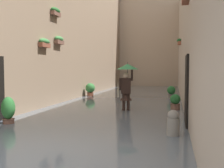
% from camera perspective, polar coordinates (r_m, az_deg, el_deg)
% --- Properties ---
extents(ground_plane, '(60.00, 60.00, 0.00)m').
position_cam_1_polar(ground_plane, '(15.11, 4.04, -3.54)').
color(ground_plane, gray).
extents(flood_water, '(6.56, 27.39, 0.16)m').
position_cam_1_polar(flood_water, '(15.10, 4.04, -3.23)').
color(flood_water, slate).
rests_on(flood_water, ground_plane).
extents(building_facade_left, '(2.04, 25.39, 8.30)m').
position_cam_1_polar(building_facade_left, '(15.04, 18.78, 12.12)').
color(building_facade_left, '#A89989').
rests_on(building_facade_left, ground_plane).
extents(building_facade_right, '(2.04, 25.39, 11.60)m').
position_cam_1_polar(building_facade_right, '(16.57, -9.51, 17.23)').
color(building_facade_right, gray).
rests_on(building_facade_right, ground_plane).
extents(building_facade_far, '(9.36, 1.80, 12.63)m').
position_cam_1_polar(building_facade_far, '(26.90, 8.30, 12.90)').
color(building_facade_far, tan).
rests_on(building_facade_far, ground_plane).
extents(person_wading, '(0.89, 0.89, 2.07)m').
position_cam_1_polar(person_wading, '(10.13, 3.28, 0.99)').
color(person_wading, black).
rests_on(person_wading, ground_plane).
extents(potted_plant_far_left, '(0.41, 0.41, 0.79)m').
position_cam_1_polar(potted_plant_far_left, '(10.63, 13.90, -4.21)').
color(potted_plant_far_left, brown).
rests_on(potted_plant_far_left, ground_plane).
extents(potted_plant_mid_right, '(0.40, 0.40, 0.96)m').
position_cam_1_polar(potted_plant_mid_right, '(8.33, -22.10, -5.75)').
color(potted_plant_mid_right, brown).
rests_on(potted_plant_mid_right, ground_plane).
extents(potted_plant_near_right, '(0.57, 0.57, 0.95)m').
position_cam_1_polar(potted_plant_near_right, '(15.75, -4.87, -1.25)').
color(potted_plant_near_right, '#9E563D').
rests_on(potted_plant_near_right, ground_plane).
extents(potted_plant_near_left, '(0.46, 0.46, 0.86)m').
position_cam_1_polar(potted_plant_near_left, '(14.75, 13.06, -1.89)').
color(potted_plant_near_left, '#66605B').
rests_on(potted_plant_near_left, ground_plane).
extents(mooring_bollard, '(0.30, 0.30, 0.79)m').
position_cam_1_polar(mooring_bollard, '(6.52, 13.45, -9.09)').
color(mooring_bollard, gray).
rests_on(mooring_bollard, ground_plane).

